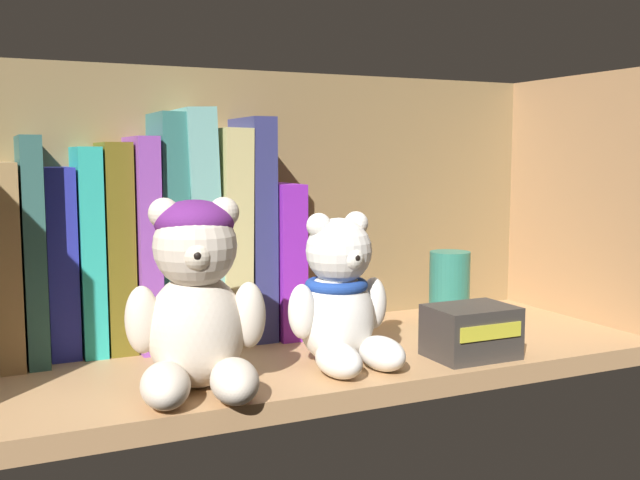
% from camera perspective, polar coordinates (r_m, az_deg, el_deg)
% --- Properties ---
extents(shelf_board, '(0.74, 0.26, 0.02)m').
position_cam_1_polar(shelf_board, '(0.76, -1.75, -9.32)').
color(shelf_board, tan).
rests_on(shelf_board, ground).
extents(shelf_back_panel, '(0.76, 0.01, 0.31)m').
position_cam_1_polar(shelf_back_panel, '(0.86, -5.36, 2.40)').
color(shelf_back_panel, olive).
rests_on(shelf_back_panel, ground).
extents(shelf_side_panel_right, '(0.02, 0.28, 0.31)m').
position_cam_1_polar(shelf_side_panel_right, '(0.95, 19.73, 2.42)').
color(shelf_side_panel_right, tan).
rests_on(shelf_side_panel_right, ground).
extents(book_3, '(0.02, 0.14, 0.19)m').
position_cam_1_polar(book_3, '(0.78, -22.92, -1.47)').
color(book_3, '#967749').
rests_on(book_3, shelf_board).
extents(book_4, '(0.02, 0.14, 0.22)m').
position_cam_1_polar(book_4, '(0.78, -21.30, -0.49)').
color(book_4, '#2C5A54').
rests_on(book_4, shelf_board).
extents(book_5, '(0.03, 0.09, 0.19)m').
position_cam_1_polar(book_5, '(0.79, -19.38, -1.48)').
color(book_5, '#252A9B').
rests_on(book_5, shelf_board).
extents(book_6, '(0.02, 0.10, 0.21)m').
position_cam_1_polar(book_6, '(0.79, -17.43, -0.67)').
color(book_6, teal).
rests_on(book_6, shelf_board).
extents(book_7, '(0.03, 0.10, 0.21)m').
position_cam_1_polar(book_7, '(0.79, -15.52, -0.41)').
color(book_7, brown).
rests_on(book_7, shelf_board).
extents(book_8, '(0.02, 0.12, 0.22)m').
position_cam_1_polar(book_8, '(0.80, -13.65, -0.11)').
color(book_8, purple).
rests_on(book_8, shelf_board).
extents(book_9, '(0.03, 0.11, 0.24)m').
position_cam_1_polar(book_9, '(0.80, -11.81, 0.84)').
color(book_9, '#2F6E66').
rests_on(book_9, shelf_board).
extents(book_10, '(0.04, 0.12, 0.25)m').
position_cam_1_polar(book_10, '(0.81, -9.69, 1.11)').
color(book_10, '#72B4AC').
rests_on(book_10, shelf_board).
extents(book_11, '(0.03, 0.13, 0.23)m').
position_cam_1_polar(book_11, '(0.82, -7.54, 0.50)').
color(book_11, tan).
rests_on(book_11, shelf_board).
extents(book_12, '(0.03, 0.12, 0.24)m').
position_cam_1_polar(book_12, '(0.83, -5.59, 1.01)').
color(book_12, navy).
rests_on(book_12, shelf_board).
extents(book_13, '(0.03, 0.14, 0.17)m').
position_cam_1_polar(book_13, '(0.84, -3.70, -1.28)').
color(book_13, purple).
rests_on(book_13, shelf_board).
extents(teddy_bear_larger, '(0.12, 0.13, 0.16)m').
position_cam_1_polar(teddy_bear_larger, '(0.63, -9.45, -4.55)').
color(teddy_bear_larger, beige).
rests_on(teddy_bear_larger, shelf_board).
extents(teddy_bear_smaller, '(0.11, 0.11, 0.14)m').
position_cam_1_polar(teddy_bear_smaller, '(0.70, 1.56, -4.65)').
color(teddy_bear_smaller, white).
rests_on(teddy_bear_smaller, shelf_board).
extents(pillar_candle, '(0.05, 0.05, 0.09)m').
position_cam_1_polar(pillar_candle, '(0.87, 9.88, -3.75)').
color(pillar_candle, '#2D7A66').
rests_on(pillar_candle, shelf_board).
extents(small_product_box, '(0.08, 0.06, 0.05)m').
position_cam_1_polar(small_product_box, '(0.75, 11.48, -6.88)').
color(small_product_box, '#38332D').
rests_on(small_product_box, shelf_board).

